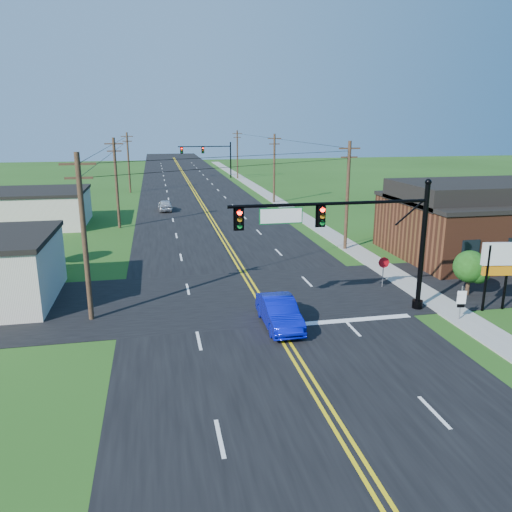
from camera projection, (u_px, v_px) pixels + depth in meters
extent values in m
plane|color=#204614|center=(314.00, 396.00, 19.62)|extent=(260.00, 260.00, 0.00)
cube|color=black|center=(200.00, 202.00, 66.95)|extent=(16.00, 220.00, 0.04)
cube|color=black|center=(255.00, 296.00, 30.98)|extent=(70.00, 10.00, 0.04)
cube|color=gray|center=(295.00, 212.00, 59.48)|extent=(2.00, 160.00, 0.08)
cylinder|color=black|center=(422.00, 248.00, 27.94)|extent=(0.28, 0.28, 7.20)
cylinder|color=black|center=(417.00, 304.00, 28.81)|extent=(0.60, 0.60, 0.50)
sphere|color=black|center=(428.00, 182.00, 26.98)|extent=(0.36, 0.36, 0.36)
cylinder|color=black|center=(331.00, 204.00, 26.19)|extent=(11.00, 0.18, 0.18)
cube|color=#055C20|center=(281.00, 216.00, 25.82)|extent=(2.30, 0.06, 0.85)
cylinder|color=black|center=(231.00, 159.00, 96.10)|extent=(0.28, 0.28, 7.20)
cylinder|color=black|center=(231.00, 176.00, 96.97)|extent=(0.60, 0.60, 0.50)
sphere|color=black|center=(230.00, 139.00, 95.14)|extent=(0.36, 0.36, 0.36)
cylinder|color=black|center=(204.00, 146.00, 94.53)|extent=(10.00, 0.18, 0.18)
cube|color=#055C20|center=(188.00, 150.00, 94.06)|extent=(2.30, 0.06, 0.85)
cube|color=#572A18|center=(485.00, 229.00, 39.91)|extent=(14.00, 11.00, 4.40)
cube|color=black|center=(488.00, 199.00, 39.30)|extent=(14.20, 11.20, 0.30)
cube|color=beige|center=(26.00, 210.00, 51.53)|extent=(12.00, 9.00, 3.40)
cube|color=black|center=(23.00, 192.00, 51.05)|extent=(12.20, 9.20, 0.30)
cylinder|color=#332017|center=(84.00, 239.00, 26.11)|extent=(0.28, 0.28, 9.00)
cube|color=#332017|center=(78.00, 164.00, 25.10)|extent=(1.80, 0.12, 0.12)
cube|color=#332017|center=(79.00, 178.00, 25.28)|extent=(1.40, 0.12, 0.12)
cylinder|color=#332017|center=(117.00, 184.00, 49.77)|extent=(0.28, 0.28, 9.00)
cube|color=#332017|center=(114.00, 144.00, 48.76)|extent=(1.80, 0.12, 0.12)
cube|color=#332017|center=(114.00, 151.00, 48.94)|extent=(1.40, 0.12, 0.12)
cylinder|color=#332017|center=(129.00, 163.00, 75.34)|extent=(0.28, 0.28, 9.00)
cube|color=#332017|center=(127.00, 136.00, 74.32)|extent=(1.80, 0.12, 0.12)
cube|color=#332017|center=(127.00, 141.00, 74.51)|extent=(1.40, 0.12, 0.12)
cylinder|color=#332017|center=(347.00, 197.00, 41.15)|extent=(0.28, 0.28, 9.00)
cube|color=#332017|center=(350.00, 148.00, 40.14)|extent=(1.80, 0.12, 0.12)
cube|color=#332017|center=(349.00, 157.00, 40.32)|extent=(1.40, 0.12, 0.12)
cylinder|color=#332017|center=(274.00, 169.00, 65.77)|extent=(0.28, 0.28, 9.00)
cube|color=#332017|center=(275.00, 138.00, 64.76)|extent=(1.80, 0.12, 0.12)
cube|color=#332017|center=(274.00, 144.00, 64.94)|extent=(1.40, 0.12, 0.12)
cylinder|color=#332017|center=(237.00, 155.00, 94.17)|extent=(0.28, 0.28, 9.00)
cube|color=#332017|center=(237.00, 134.00, 93.16)|extent=(1.80, 0.12, 0.12)
cube|color=#332017|center=(237.00, 137.00, 93.34)|extent=(1.40, 0.12, 0.12)
cylinder|color=#332017|center=(392.00, 226.00, 47.05)|extent=(0.24, 0.24, 1.85)
sphere|color=#19400F|center=(393.00, 209.00, 46.62)|extent=(3.00, 3.00, 3.00)
cylinder|color=#332017|center=(468.00, 285.00, 30.93)|extent=(0.24, 0.24, 1.32)
sphere|color=#19400F|center=(470.00, 267.00, 30.61)|extent=(2.00, 2.00, 2.00)
cylinder|color=#332017|center=(47.00, 255.00, 37.58)|extent=(0.24, 0.24, 1.54)
sphere|color=#19400F|center=(45.00, 237.00, 37.21)|extent=(2.40, 2.40, 2.40)
imported|color=#0811B8|center=(279.00, 313.00, 26.11)|extent=(1.66, 4.69, 1.54)
imported|color=#BCBDC1|center=(165.00, 205.00, 60.50)|extent=(1.79, 4.00, 1.34)
cylinder|color=slate|center=(461.00, 303.00, 26.90)|extent=(0.07, 0.07, 1.97)
cube|color=white|center=(462.00, 293.00, 26.73)|extent=(0.49, 0.14, 0.27)
cube|color=white|center=(461.00, 300.00, 26.82)|extent=(0.49, 0.14, 0.49)
cube|color=black|center=(461.00, 306.00, 26.91)|extent=(0.40, 0.12, 0.20)
cylinder|color=slate|center=(383.00, 273.00, 32.36)|extent=(0.07, 0.07, 1.91)
cylinder|color=#A00911|center=(384.00, 263.00, 32.14)|extent=(0.72, 0.16, 0.73)
cylinder|color=black|center=(486.00, 278.00, 28.05)|extent=(0.17, 0.17, 3.87)
cylinder|color=black|center=(506.00, 277.00, 28.30)|extent=(0.17, 0.17, 3.87)
cube|color=silver|center=(499.00, 254.00, 27.81)|extent=(1.95, 0.56, 1.29)
cube|color=#CC720C|center=(497.00, 270.00, 28.06)|extent=(1.73, 0.50, 0.54)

